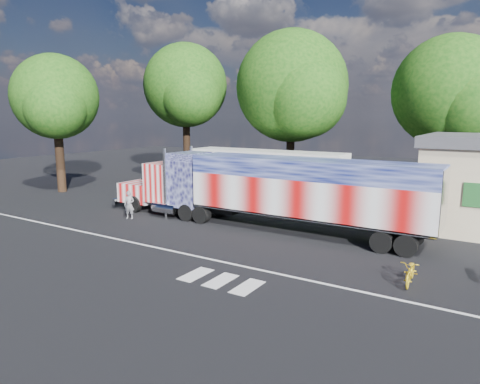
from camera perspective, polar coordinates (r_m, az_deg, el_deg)
The scene contains 10 objects.
ground at distance 22.64m, azimuth -4.05°, elevation -5.87°, with size 100.00×100.00×0.00m, color black.
lane_markings at distance 18.80m, azimuth -6.62°, elevation -9.27°, with size 30.00×2.67×0.01m.
semi_truck at distance 23.82m, azimuth 3.37°, elevation 0.41°, with size 20.21×3.19×4.31m.
coach_bus at distance 33.02m, azimuth 3.48°, elevation 2.51°, with size 12.43×2.89×3.62m.
woman at distance 27.02m, azimuth -14.55°, elevation -1.67°, with size 0.63×0.41×1.73m, color slate.
bicycle at distance 17.48m, azimuth 21.82°, elevation -9.81°, with size 0.64×1.83×0.96m, color gold.
tree_ne_a at distance 33.87m, azimuth 26.36°, elevation 11.86°, with size 8.15×7.76×11.80m.
tree_w_a at distance 38.10m, azimuth -23.34°, elevation 11.49°, with size 7.11×6.77×11.14m.
tree_n_mid at distance 37.75m, azimuth 7.09°, elevation 13.72°, with size 9.96×9.48×13.46m.
tree_nw_a at distance 43.10m, azimuth -7.19°, elevation 13.83°, with size 8.49×8.08×13.20m.
Camera 1 is at (12.86, -17.57, 6.21)m, focal length 32.00 mm.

